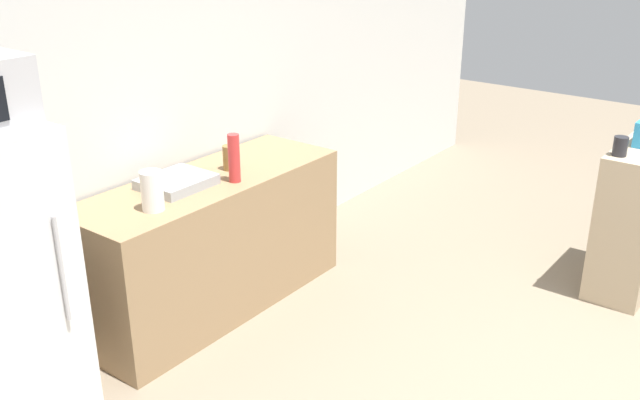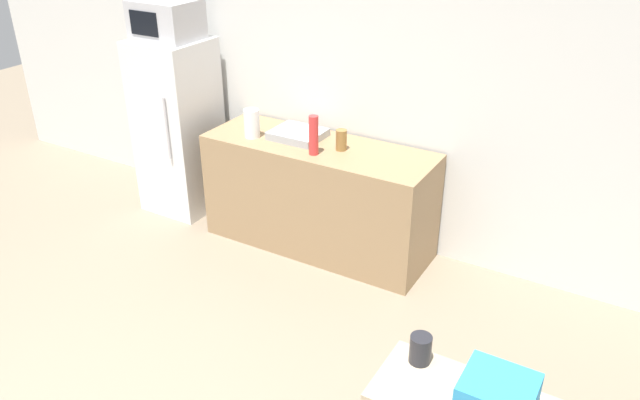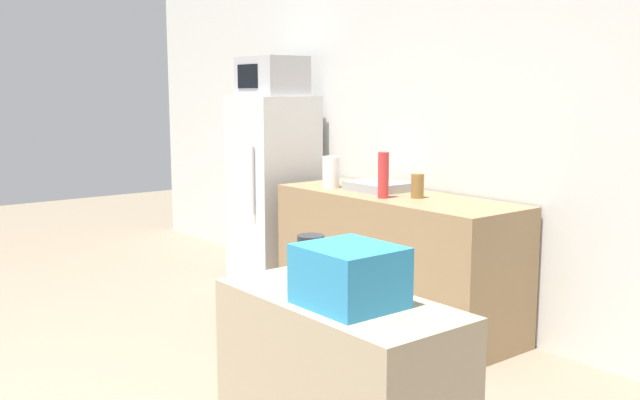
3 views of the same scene
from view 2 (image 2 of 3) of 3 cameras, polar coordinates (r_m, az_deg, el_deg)
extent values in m
cube|color=silver|center=(4.91, 2.67, 10.86)|extent=(8.00, 0.06, 2.60)
cube|color=silver|center=(5.61, -12.82, 6.53)|extent=(0.59, 0.57, 1.52)
cylinder|color=#B7B7BC|center=(5.26, -13.81, 6.35)|extent=(0.02, 0.02, 0.53)
cube|color=#BCBCC1|center=(5.36, -13.87, 15.72)|extent=(0.51, 0.39, 0.31)
cube|color=black|center=(5.25, -15.83, 15.27)|extent=(0.28, 0.01, 0.19)
cube|color=#937551|center=(4.96, -0.14, 0.35)|extent=(1.83, 0.63, 0.88)
cube|color=#9EA3A8|center=(4.90, -2.04, 6.04)|extent=(0.39, 0.34, 0.06)
cylinder|color=red|center=(4.55, -0.56, 5.93)|extent=(0.07, 0.07, 0.30)
cylinder|color=olive|center=(4.66, 1.96, 5.51)|extent=(0.08, 0.08, 0.16)
cube|color=#2D8EC6|center=(2.38, 15.87, -17.07)|extent=(0.25, 0.23, 0.16)
cylinder|color=#232328|center=(2.55, 9.16, -13.30)|extent=(0.09, 0.09, 0.12)
cylinder|color=white|center=(4.92, -6.26, 6.97)|extent=(0.12, 0.12, 0.22)
camera|label=1|loc=(5.15, -52.94, 13.85)|focal=40.00mm
camera|label=3|loc=(1.68, 71.84, -39.90)|focal=40.00mm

